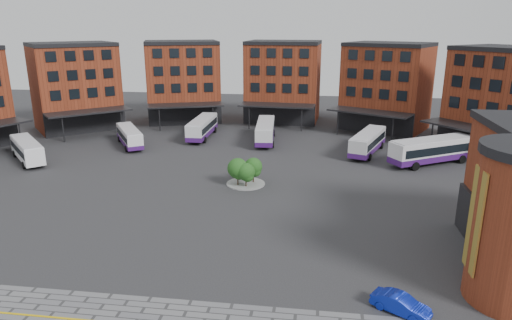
# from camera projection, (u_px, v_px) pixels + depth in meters

# --- Properties ---
(ground) EXTENTS (160.00, 160.00, 0.00)m
(ground) POSITION_uv_depth(u_px,v_px,m) (203.00, 228.00, 40.98)
(ground) COLOR #28282B
(ground) RESTS_ON ground
(main_building) EXTENTS (94.14, 42.48, 14.60)m
(main_building) POSITION_uv_depth(u_px,v_px,m) (230.00, 88.00, 75.81)
(main_building) COLOR maroon
(main_building) RESTS_ON ground
(tree_island) EXTENTS (4.40, 4.40, 3.21)m
(tree_island) POSITION_uv_depth(u_px,v_px,m) (245.00, 171.00, 51.25)
(tree_island) COLOR gray
(tree_island) RESTS_ON ground
(bus_a) EXTENTS (8.74, 8.91, 2.88)m
(bus_a) POSITION_uv_depth(u_px,v_px,m) (27.00, 149.00, 60.28)
(bus_a) COLOR white
(bus_a) RESTS_ON ground
(bus_b) EXTENTS (7.17, 9.40, 2.74)m
(bus_b) POSITION_uv_depth(u_px,v_px,m) (129.00, 136.00, 67.91)
(bus_b) COLOR white
(bus_b) RESTS_ON ground
(bus_c) EXTENTS (2.80, 11.02, 3.10)m
(bus_c) POSITION_uv_depth(u_px,v_px,m) (202.00, 127.00, 72.93)
(bus_c) COLOR white
(bus_c) RESTS_ON ground
(bus_d) EXTENTS (3.44, 11.37, 3.16)m
(bus_d) POSITION_uv_depth(u_px,v_px,m) (265.00, 131.00, 70.27)
(bus_d) COLOR silver
(bus_d) RESTS_ON ground
(bus_e) EXTENTS (6.08, 11.07, 3.06)m
(bus_e) POSITION_uv_depth(u_px,v_px,m) (368.00, 142.00, 63.98)
(bus_e) COLOR silver
(bus_e) RESTS_ON ground
(bus_f) EXTENTS (11.90, 8.69, 3.44)m
(bus_f) POSITION_uv_depth(u_px,v_px,m) (433.00, 150.00, 59.07)
(bus_f) COLOR white
(bus_f) RESTS_ON ground
(blue_car) EXTENTS (3.84, 3.04, 1.22)m
(blue_car) POSITION_uv_depth(u_px,v_px,m) (401.00, 304.00, 28.82)
(blue_car) COLOR #0D21AD
(blue_car) RESTS_ON ground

